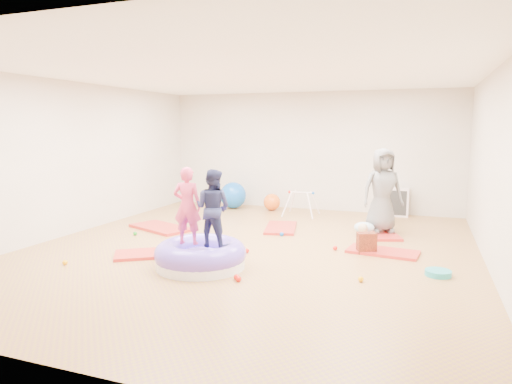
% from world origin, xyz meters
% --- Properties ---
extents(room, '(7.01, 8.01, 2.81)m').
position_xyz_m(room, '(0.00, 0.00, 1.40)').
color(room, '#A98335').
rests_on(room, ground).
extents(gym_mat_front_left, '(1.25, 1.09, 0.05)m').
position_xyz_m(gym_mat_front_left, '(-1.29, -0.84, 0.02)').
color(gym_mat_front_left, red).
rests_on(gym_mat_front_left, ground).
extents(gym_mat_mid_left, '(1.43, 1.08, 0.05)m').
position_xyz_m(gym_mat_mid_left, '(-2.17, 0.80, 0.03)').
color(gym_mat_mid_left, red).
rests_on(gym_mat_mid_left, ground).
extents(gym_mat_center_back, '(0.79, 1.22, 0.05)m').
position_xyz_m(gym_mat_center_back, '(0.03, 1.61, 0.02)').
color(gym_mat_center_back, red).
rests_on(gym_mat_center_back, ground).
extents(gym_mat_right, '(1.13, 0.67, 0.04)m').
position_xyz_m(gym_mat_right, '(2.05, 0.51, 0.02)').
color(gym_mat_right, red).
rests_on(gym_mat_right, ground).
extents(gym_mat_rear_right, '(0.89, 1.24, 0.05)m').
position_xyz_m(gym_mat_rear_right, '(1.88, 1.81, 0.02)').
color(gym_mat_rear_right, red).
rests_on(gym_mat_rear_right, ground).
extents(inflatable_cushion, '(1.30, 1.30, 0.41)m').
position_xyz_m(inflatable_cushion, '(-0.30, -1.13, 0.16)').
color(inflatable_cushion, white).
rests_on(inflatable_cushion, ground).
extents(child_pink, '(0.44, 0.33, 1.10)m').
position_xyz_m(child_pink, '(-0.49, -1.15, 0.92)').
color(child_pink, '#E9406B').
rests_on(child_pink, inflatable_cushion).
extents(child_navy, '(0.55, 0.45, 1.07)m').
position_xyz_m(child_navy, '(-0.10, -1.14, 0.91)').
color(child_navy, '#232750').
rests_on(child_navy, inflatable_cushion).
extents(adult_caregiver, '(0.90, 0.78, 1.54)m').
position_xyz_m(adult_caregiver, '(1.90, 1.86, 0.82)').
color(adult_caregiver, slate).
rests_on(adult_caregiver, gym_mat_rear_right).
extents(infant, '(0.37, 0.37, 0.22)m').
position_xyz_m(infant, '(1.63, 1.56, 0.16)').
color(infant, '#AED5EA').
rests_on(infant, gym_mat_rear_right).
extents(ball_pit_balls, '(4.29, 2.84, 0.07)m').
position_xyz_m(ball_pit_balls, '(-0.02, -0.54, 0.04)').
color(ball_pit_balls, blue).
rests_on(ball_pit_balls, ground).
extents(exercise_ball_blue, '(0.64, 0.64, 0.64)m').
position_xyz_m(exercise_ball_blue, '(-1.76, 3.43, 0.32)').
color(exercise_ball_blue, blue).
rests_on(exercise_ball_blue, ground).
extents(exercise_ball_orange, '(0.40, 0.40, 0.40)m').
position_xyz_m(exercise_ball_orange, '(-0.77, 3.49, 0.20)').
color(exercise_ball_orange, orange).
rests_on(exercise_ball_orange, ground).
extents(infant_play_gym, '(0.73, 0.69, 0.56)m').
position_xyz_m(infant_play_gym, '(0.08, 2.97, 0.37)').
color(infant_play_gym, white).
rests_on(infant_play_gym, ground).
extents(cube_shelf, '(0.63, 0.31, 0.63)m').
position_xyz_m(cube_shelf, '(2.00, 3.79, 0.32)').
color(cube_shelf, white).
rests_on(cube_shelf, ground).
extents(balance_disc, '(0.34, 0.34, 0.08)m').
position_xyz_m(balance_disc, '(2.84, -0.38, 0.04)').
color(balance_disc, teal).
rests_on(balance_disc, ground).
extents(backpack, '(0.33, 0.28, 0.33)m').
position_xyz_m(backpack, '(1.81, 0.41, 0.17)').
color(backpack, '#B53916').
rests_on(backpack, ground).
extents(yellow_toy, '(0.19, 0.19, 0.03)m').
position_xyz_m(yellow_toy, '(-0.89, -0.69, 0.01)').
color(yellow_toy, '#FFAF01').
rests_on(yellow_toy, ground).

